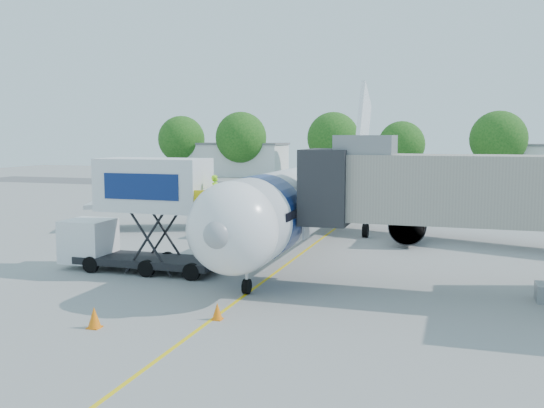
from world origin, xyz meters
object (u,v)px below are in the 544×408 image
(catering_hiloader, at_px, (142,215))
(ground_tug, at_px, (208,319))
(aircraft, at_px, (320,194))
(jet_bridge, at_px, (450,191))

(catering_hiloader, bearing_deg, ground_tug, -49.46)
(aircraft, bearing_deg, catering_hiloader, -119.41)
(catering_hiloader, xyz_separation_m, ground_tug, (6.98, -8.17, -2.08))
(jet_bridge, xyz_separation_m, ground_tug, (-7.28, -8.17, -3.67))
(jet_bridge, height_order, ground_tug, jet_bridge)
(catering_hiloader, bearing_deg, jet_bridge, 0.01)
(aircraft, height_order, catering_hiloader, aircraft)
(aircraft, xyz_separation_m, catering_hiloader, (-6.27, -11.12, -0.19))
(aircraft, relative_size, ground_tug, 10.74)
(aircraft, height_order, jet_bridge, aircraft)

